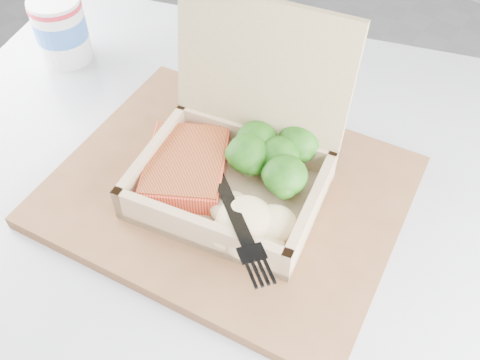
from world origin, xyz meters
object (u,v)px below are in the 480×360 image
Objects in this scene: takeout_container at (240,150)px; paper_cup at (61,28)px; serving_tray at (228,191)px; cafe_table at (197,274)px.

takeout_container reaches higher than paper_cup.
paper_cup is at bearing 158.68° from takeout_container.
serving_tray is 0.06m from takeout_container.
paper_cup is at bearing 168.88° from serving_tray.
serving_tray is 0.36m from paper_cup.
cafe_table is 0.40m from paper_cup.
cafe_table is at bearing -151.23° from serving_tray.
serving_tray is at bearing -114.13° from takeout_container.
paper_cup is at bearing 163.37° from cafe_table.
paper_cup reaches higher than serving_tray.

